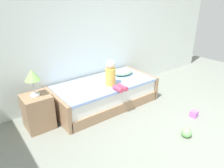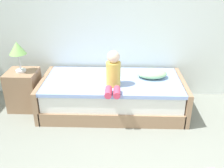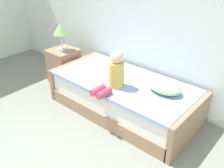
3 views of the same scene
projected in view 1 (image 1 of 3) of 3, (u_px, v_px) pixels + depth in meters
name	position (u px, v px, depth m)	size (l,w,h in m)	color
ground_plane	(203.00, 150.00, 3.01)	(9.20, 9.20, 0.00)	gray
wall_rear	(101.00, 29.00, 4.34)	(7.20, 0.10, 2.90)	silver
bed	(105.00, 94.00, 4.17)	(2.11, 1.00, 0.50)	#997556
nightstand	(38.00, 112.00, 3.42)	(0.44, 0.44, 0.60)	#997556
table_lamp	(32.00, 76.00, 3.17)	(0.24, 0.24, 0.45)	silver
child_figure	(112.00, 76.00, 3.83)	(0.20, 0.51, 0.50)	gold
pillow	(123.00, 72.00, 4.44)	(0.44, 0.30, 0.13)	#99CC8C
toy_ball	(187.00, 132.00, 3.26)	(0.16, 0.16, 0.16)	#7FD872
toy_block	(194.00, 114.00, 3.81)	(0.12, 0.12, 0.12)	#CC66D8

